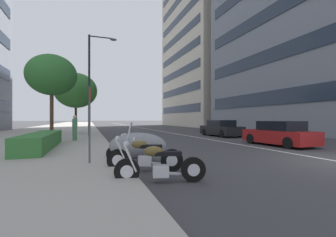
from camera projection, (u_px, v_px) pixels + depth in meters
name	position (u px, v px, depth m)	size (l,w,h in m)	color
sidewalk_right_plaza	(57.00, 129.00, 32.06)	(160.00, 10.63, 0.15)	#A39E93
lane_centre_stripe	(139.00, 127.00, 40.96)	(110.00, 0.16, 0.01)	silver
motorcycle_by_sign_pole	(159.00, 165.00, 5.42)	(0.75, 2.16, 1.46)	black
motorcycle_far_end_row	(144.00, 157.00, 6.63)	(0.92, 2.14, 1.10)	black
motorcycle_second_in_row	(137.00, 146.00, 8.11)	(1.25, 2.17, 1.05)	gray
car_following_behind	(279.00, 134.00, 13.08)	(4.19, 1.92, 1.41)	maroon
car_mid_block_traffic	(221.00, 129.00, 20.18)	(4.41, 1.98, 1.43)	black
parking_sign_by_curb	(90.00, 117.00, 7.11)	(0.32, 0.06, 2.41)	#47494C
street_lamp_with_banners	(93.00, 76.00, 19.55)	(1.26, 2.42, 8.61)	#232326
clipped_hedge_bed	(41.00, 141.00, 10.76)	(6.20, 1.10, 0.71)	#337033
street_tree_mid_sidewalk	(52.00, 75.00, 14.29)	(3.01, 3.01, 5.43)	#473323
street_tree_far_plaza	(76.00, 91.00, 21.92)	(3.97, 3.97, 5.83)	#473323
pedestrian_on_plaza	(75.00, 128.00, 14.65)	(0.44, 0.33, 1.63)	#3F724C
office_tower_near_left	(212.00, 26.00, 50.72)	(22.35, 16.33, 44.62)	beige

